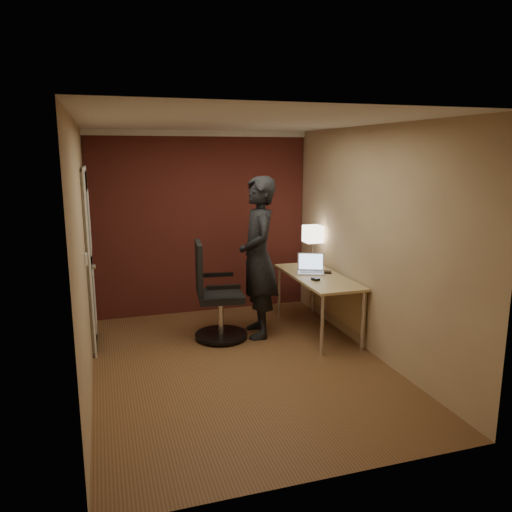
# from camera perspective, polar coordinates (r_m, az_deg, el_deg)

# --- Properties ---
(room) EXTENTS (4.00, 4.00, 4.00)m
(room) POSITION_cam_1_polar(r_m,az_deg,el_deg) (6.46, -7.94, 4.15)
(room) COLOR brown
(room) RESTS_ON ground
(desk) EXTENTS (0.60, 1.50, 0.73)m
(desk) POSITION_cam_1_polar(r_m,az_deg,el_deg) (6.23, 7.66, -3.33)
(desk) COLOR tan
(desk) RESTS_ON ground
(desk_lamp) EXTENTS (0.22, 0.22, 0.54)m
(desk_lamp) POSITION_cam_1_polar(r_m,az_deg,el_deg) (6.64, 6.51, 2.46)
(desk_lamp) COLOR silver
(desk_lamp) RESTS_ON desk
(laptop) EXTENTS (0.40, 0.36, 0.23)m
(laptop) POSITION_cam_1_polar(r_m,az_deg,el_deg) (6.32, 6.27, -1.28)
(laptop) COLOR silver
(laptop) RESTS_ON desk
(mouse) EXTENTS (0.09, 0.11, 0.03)m
(mouse) POSITION_cam_1_polar(r_m,az_deg,el_deg) (5.93, 6.81, -2.64)
(mouse) COLOR black
(mouse) RESTS_ON desk
(wallet) EXTENTS (0.13, 0.14, 0.02)m
(wallet) POSITION_cam_1_polar(r_m,az_deg,el_deg) (6.31, 8.19, -1.84)
(wallet) COLOR black
(wallet) RESTS_ON desk
(office_chair) EXTENTS (0.63, 0.69, 1.16)m
(office_chair) POSITION_cam_1_polar(r_m,az_deg,el_deg) (5.97, -4.77, -4.79)
(office_chair) COLOR black
(office_chair) RESTS_ON ground
(person) EXTENTS (0.54, 0.76, 1.94)m
(person) POSITION_cam_1_polar(r_m,az_deg,el_deg) (5.99, 0.25, -0.19)
(person) COLOR black
(person) RESTS_ON ground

